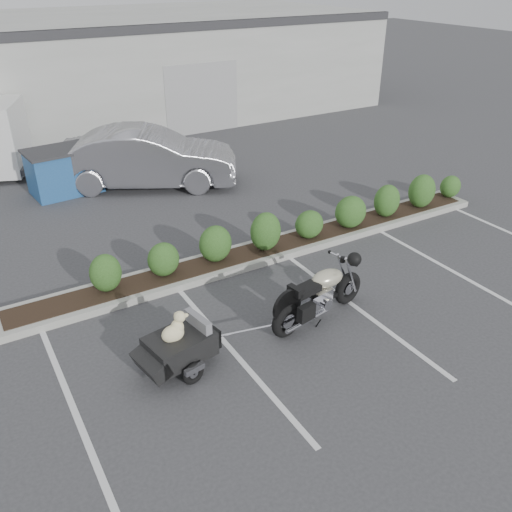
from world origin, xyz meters
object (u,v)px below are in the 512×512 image
sedan (147,158)px  dumpster (64,171)px  pet_trailer (179,346)px  motorcycle (320,295)px

sedan → dumpster: sedan is taller
pet_trailer → motorcycle: bearing=-10.6°
motorcycle → dumpster: size_ratio=1.11×
pet_trailer → dumpster: bearing=77.8°
pet_trailer → dumpster: 8.85m
sedan → motorcycle: bearing=-150.7°
sedan → dumpster: 2.37m
sedan → dumpster: (-2.25, 0.72, -0.20)m
pet_trailer → sedan: size_ratio=0.36×
motorcycle → sedan: sedan is taller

